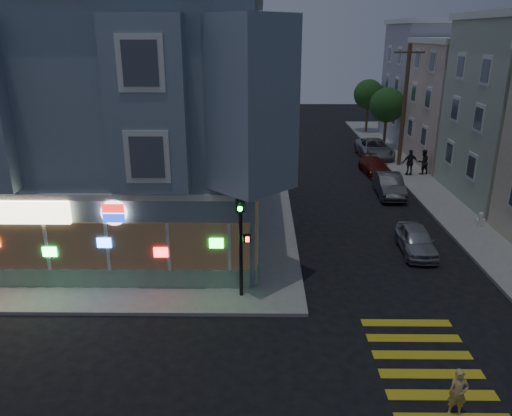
{
  "coord_description": "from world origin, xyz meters",
  "views": [
    {
      "loc": [
        1.24,
        -14.01,
        9.92
      ],
      "look_at": [
        1.03,
        5.61,
        3.0
      ],
      "focal_mm": 35.0,
      "sensor_mm": 36.0,
      "label": 1
    }
  ],
  "objects_px": {
    "pedestrian_b": "(410,163)",
    "parked_car_c": "(375,166)",
    "street_tree_near": "(387,105)",
    "parked_car_a": "(416,240)",
    "traffic_signal": "(241,224)",
    "street_tree_far": "(369,94)",
    "parked_car_d": "(374,149)",
    "running_child": "(458,393)",
    "fire_hydrant": "(480,219)",
    "pedestrian_a": "(423,162)",
    "parked_car_b": "(389,185)",
    "utility_pole": "(404,105)"
  },
  "relations": [
    {
      "from": "street_tree_far",
      "to": "fire_hydrant",
      "type": "bearing_deg",
      "value": -88.55
    },
    {
      "from": "parked_car_b",
      "to": "fire_hydrant",
      "type": "relative_size",
      "value": 5.26
    },
    {
      "from": "parked_car_b",
      "to": "street_tree_far",
      "type": "bearing_deg",
      "value": 85.47
    },
    {
      "from": "pedestrian_b",
      "to": "parked_car_c",
      "type": "distance_m",
      "value": 2.53
    },
    {
      "from": "street_tree_far",
      "to": "running_child",
      "type": "bearing_deg",
      "value": -97.8
    },
    {
      "from": "street_tree_far",
      "to": "pedestrian_a",
      "type": "height_order",
      "value": "street_tree_far"
    },
    {
      "from": "utility_pole",
      "to": "parked_car_b",
      "type": "distance_m",
      "value": 8.86
    },
    {
      "from": "pedestrian_a",
      "to": "parked_car_c",
      "type": "bearing_deg",
      "value": -27.39
    },
    {
      "from": "pedestrian_b",
      "to": "parked_car_d",
      "type": "height_order",
      "value": "pedestrian_b"
    },
    {
      "from": "pedestrian_b",
      "to": "fire_hydrant",
      "type": "height_order",
      "value": "pedestrian_b"
    },
    {
      "from": "pedestrian_b",
      "to": "fire_hydrant",
      "type": "bearing_deg",
      "value": 90.13
    },
    {
      "from": "street_tree_far",
      "to": "parked_car_c",
      "type": "distance_m",
      "value": 16.77
    },
    {
      "from": "running_child",
      "to": "parked_car_d",
      "type": "distance_m",
      "value": 30.16
    },
    {
      "from": "traffic_signal",
      "to": "parked_car_c",
      "type": "bearing_deg",
      "value": 45.13
    },
    {
      "from": "parked_car_d",
      "to": "street_tree_near",
      "type": "bearing_deg",
      "value": 62.93
    },
    {
      "from": "utility_pole",
      "to": "traffic_signal",
      "type": "xyz_separation_m",
      "value": [
        -11.51,
        -20.74,
        -1.59
      ]
    },
    {
      "from": "running_child",
      "to": "street_tree_far",
      "type": "bearing_deg",
      "value": 88.29
    },
    {
      "from": "utility_pole",
      "to": "running_child",
      "type": "distance_m",
      "value": 27.74
    },
    {
      "from": "running_child",
      "to": "traffic_signal",
      "type": "distance_m",
      "value": 9.03
    },
    {
      "from": "street_tree_near",
      "to": "parked_car_c",
      "type": "height_order",
      "value": "street_tree_near"
    },
    {
      "from": "parked_car_b",
      "to": "traffic_signal",
      "type": "distance_m",
      "value": 16.23
    },
    {
      "from": "street_tree_near",
      "to": "traffic_signal",
      "type": "relative_size",
      "value": 1.17
    },
    {
      "from": "street_tree_near",
      "to": "utility_pole",
      "type": "bearing_deg",
      "value": -91.91
    },
    {
      "from": "running_child",
      "to": "fire_hydrant",
      "type": "distance_m",
      "value": 15.11
    },
    {
      "from": "street_tree_near",
      "to": "street_tree_far",
      "type": "bearing_deg",
      "value": 90.0
    },
    {
      "from": "utility_pole",
      "to": "fire_hydrant",
      "type": "height_order",
      "value": "utility_pole"
    },
    {
      "from": "parked_car_c",
      "to": "fire_hydrant",
      "type": "relative_size",
      "value": 4.93
    },
    {
      "from": "utility_pole",
      "to": "parked_car_d",
      "type": "xyz_separation_m",
      "value": [
        -1.3,
        2.98,
        -4.04
      ]
    },
    {
      "from": "parked_car_b",
      "to": "pedestrian_a",
      "type": "bearing_deg",
      "value": 55.81
    },
    {
      "from": "pedestrian_a",
      "to": "traffic_signal",
      "type": "xyz_separation_m",
      "value": [
        -12.51,
        -18.05,
        2.16
      ]
    },
    {
      "from": "parked_car_a",
      "to": "street_tree_far",
      "type": "bearing_deg",
      "value": 86.29
    },
    {
      "from": "running_child",
      "to": "fire_hydrant",
      "type": "xyz_separation_m",
      "value": [
        6.29,
        13.74,
        -0.13
      ]
    },
    {
      "from": "parked_car_b",
      "to": "parked_car_c",
      "type": "xyz_separation_m",
      "value": [
        0.19,
        5.2,
        -0.12
      ]
    },
    {
      "from": "pedestrian_b",
      "to": "street_tree_far",
      "type": "bearing_deg",
      "value": -95.83
    },
    {
      "from": "fire_hydrant",
      "to": "street_tree_far",
      "type": "bearing_deg",
      "value": 91.45
    },
    {
      "from": "street_tree_far",
      "to": "parked_car_a",
      "type": "distance_m",
      "value": 30.57
    },
    {
      "from": "parked_car_b",
      "to": "parked_car_d",
      "type": "bearing_deg",
      "value": 85.88
    },
    {
      "from": "utility_pole",
      "to": "parked_car_c",
      "type": "relative_size",
      "value": 2.24
    },
    {
      "from": "parked_car_a",
      "to": "traffic_signal",
      "type": "relative_size",
      "value": 0.81
    },
    {
      "from": "pedestrian_a",
      "to": "parked_car_d",
      "type": "distance_m",
      "value": 6.13
    },
    {
      "from": "running_child",
      "to": "parked_car_b",
      "type": "bearing_deg",
      "value": 87.81
    },
    {
      "from": "utility_pole",
      "to": "parked_car_b",
      "type": "xyz_separation_m",
      "value": [
        -2.57,
        -7.42,
        -4.09
      ]
    },
    {
      "from": "pedestrian_a",
      "to": "parked_car_a",
      "type": "height_order",
      "value": "pedestrian_a"
    },
    {
      "from": "parked_car_d",
      "to": "traffic_signal",
      "type": "distance_m",
      "value": 25.94
    },
    {
      "from": "street_tree_far",
      "to": "parked_car_d",
      "type": "xyz_separation_m",
      "value": [
        -1.5,
        -11.02,
        -3.18
      ]
    },
    {
      "from": "pedestrian_a",
      "to": "pedestrian_b",
      "type": "distance_m",
      "value": 1.08
    },
    {
      "from": "running_child",
      "to": "parked_car_c",
      "type": "bearing_deg",
      "value": 89.11
    },
    {
      "from": "parked_car_a",
      "to": "fire_hydrant",
      "type": "xyz_separation_m",
      "value": [
        4.29,
        3.01,
        -0.05
      ]
    },
    {
      "from": "pedestrian_a",
      "to": "parked_car_d",
      "type": "xyz_separation_m",
      "value": [
        -2.3,
        5.67,
        -0.29
      ]
    },
    {
      "from": "utility_pole",
      "to": "parked_car_c",
      "type": "bearing_deg",
      "value": -136.96
    }
  ]
}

